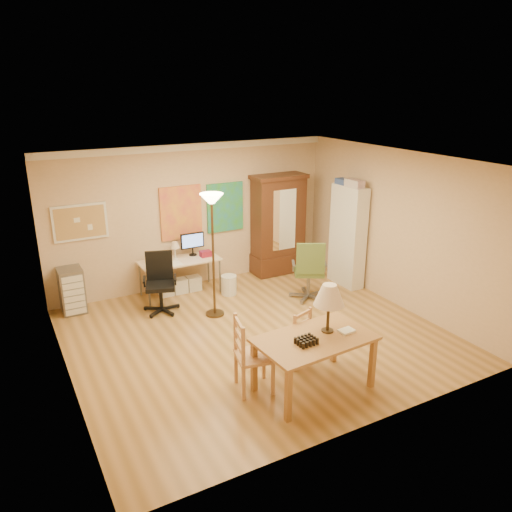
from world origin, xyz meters
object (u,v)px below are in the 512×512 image
dining_table (320,325)px  office_chair_green (309,283)px  bookshelf (348,236)px  office_chair_black (161,296)px  computer_desk (181,272)px  armoire (278,231)px

dining_table → office_chair_green: bearing=58.4°
bookshelf → office_chair_green: bearing=-165.4°
office_chair_black → bookshelf: (3.56, -0.52, 0.69)m
office_chair_black → bookshelf: bookshelf is taller
office_chair_black → office_chair_green: office_chair_green is taller
office_chair_green → office_chair_black: bearing=162.5°
computer_desk → bookshelf: bearing=-20.3°
computer_desk → armoire: 2.20m
office_chair_black → bookshelf: bearing=-8.2°
armoire → computer_desk: bearing=-177.7°
office_chair_green → dining_table: bearing=-121.6°
dining_table → computer_desk: 3.78m
computer_desk → armoire: size_ratio=0.72×
computer_desk → office_chair_green: bearing=-35.5°
dining_table → bookshelf: bearing=46.4°
dining_table → computer_desk: size_ratio=1.04×
dining_table → office_chair_black: 3.36m
dining_table → armoire: (1.66, 3.81, 0.01)m
bookshelf → armoire: bearing=125.1°
office_chair_green → bookshelf: bookshelf is taller
computer_desk → bookshelf: 3.22m
armoire → bookshelf: size_ratio=1.05×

